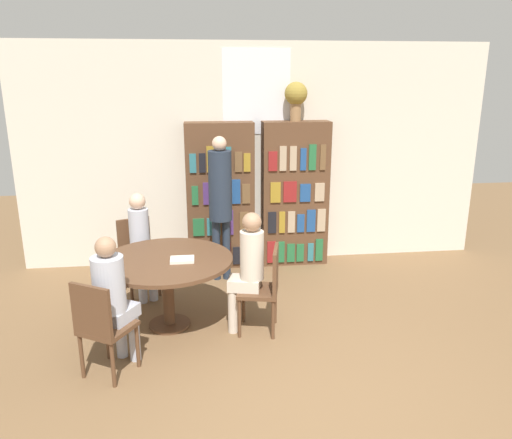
% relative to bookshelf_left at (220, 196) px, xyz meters
% --- Properties ---
extents(ground_plane, '(16.00, 16.00, 0.00)m').
position_rel_bookshelf_left_xyz_m(ground_plane, '(0.51, -3.29, -0.99)').
color(ground_plane, brown).
extents(wall_back, '(6.40, 0.07, 3.00)m').
position_rel_bookshelf_left_xyz_m(wall_back, '(0.51, 0.19, 0.52)').
color(wall_back, beige).
rests_on(wall_back, ground_plane).
extents(bookshelf_left, '(0.91, 0.34, 1.98)m').
position_rel_bookshelf_left_xyz_m(bookshelf_left, '(0.00, 0.00, 0.00)').
color(bookshelf_left, brown).
rests_on(bookshelf_left, ground_plane).
extents(bookshelf_right, '(0.91, 0.34, 1.98)m').
position_rel_bookshelf_left_xyz_m(bookshelf_right, '(1.03, -0.00, 0.00)').
color(bookshelf_right, brown).
rests_on(bookshelf_right, ground_plane).
extents(flower_vase, '(0.30, 0.30, 0.51)m').
position_rel_bookshelf_left_xyz_m(flower_vase, '(1.01, 0.00, 1.31)').
color(flower_vase, '#997047').
rests_on(flower_vase, bookshelf_right).
extents(reading_table, '(1.37, 1.37, 0.76)m').
position_rel_bookshelf_left_xyz_m(reading_table, '(-0.65, -1.71, -0.33)').
color(reading_table, brown).
rests_on(reading_table, ground_plane).
extents(chair_near_camera, '(0.55, 0.55, 0.91)m').
position_rel_bookshelf_left_xyz_m(chair_near_camera, '(-1.17, -2.59, -0.47)').
color(chair_near_camera, brown).
rests_on(chair_near_camera, ground_plane).
extents(chair_left_side, '(0.53, 0.53, 0.91)m').
position_rel_bookshelf_left_xyz_m(chair_left_side, '(-1.05, -0.78, -0.47)').
color(chair_left_side, brown).
rests_on(chair_left_side, ground_plane).
extents(chair_far_side, '(0.48, 0.48, 0.91)m').
position_rel_bookshelf_left_xyz_m(chair_far_side, '(0.35, -1.94, -0.47)').
color(chair_far_side, brown).
rests_on(chair_far_side, ground_plane).
extents(seated_reader_left, '(0.34, 0.39, 1.27)m').
position_rel_bookshelf_left_xyz_m(seated_reader_left, '(-0.98, -0.95, -0.27)').
color(seated_reader_left, '#B2B7C6').
rests_on(seated_reader_left, ground_plane).
extents(seated_reader_right, '(0.38, 0.30, 1.27)m').
position_rel_bookshelf_left_xyz_m(seated_reader_right, '(0.17, -1.89, -0.26)').
color(seated_reader_right, beige).
rests_on(seated_reader_right, ground_plane).
extents(seated_reader_back, '(0.40, 0.42, 1.26)m').
position_rel_bookshelf_left_xyz_m(seated_reader_back, '(-1.08, -2.44, -0.26)').
color(seated_reader_back, '#B2B7C6').
rests_on(seated_reader_back, ground_plane).
extents(librarian_standing, '(0.29, 0.56, 1.86)m').
position_rel_bookshelf_left_xyz_m(librarian_standing, '(-0.02, -0.50, 0.15)').
color(librarian_standing, '#232D3D').
rests_on(librarian_standing, ground_plane).
extents(open_book_on_table, '(0.24, 0.18, 0.03)m').
position_rel_bookshelf_left_xyz_m(open_book_on_table, '(-0.48, -1.80, -0.21)').
color(open_book_on_table, silver).
rests_on(open_book_on_table, reading_table).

